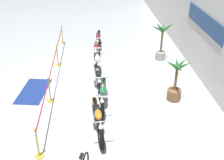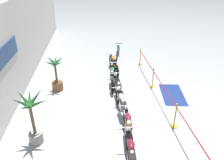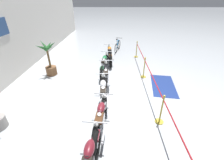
{
  "view_description": "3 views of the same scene",
  "coord_description": "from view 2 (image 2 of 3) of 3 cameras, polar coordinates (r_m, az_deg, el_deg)",
  "views": [
    {
      "loc": [
        10.67,
        0.37,
        5.99
      ],
      "look_at": [
        1.28,
        1.08,
        0.69
      ],
      "focal_mm": 45.0,
      "sensor_mm": 36.0,
      "label": 1
    },
    {
      "loc": [
        -7.87,
        1.71,
        5.41
      ],
      "look_at": [
        1.32,
        0.77,
        0.63
      ],
      "focal_mm": 35.0,
      "sensor_mm": 36.0,
      "label": 2
    },
    {
      "loc": [
        -5.18,
        0.18,
        3.56
      ],
      "look_at": [
        0.2,
        0.27,
        0.56
      ],
      "focal_mm": 24.0,
      "sensor_mm": 36.0,
      "label": 3
    }
  ],
  "objects": [
    {
      "name": "motorcycle_maroon_1",
      "position": [
        7.73,
        4.25,
        -12.41
      ],
      "size": [
        2.19,
        0.62,
        0.96
      ],
      "color": "black",
      "rests_on": "ground"
    },
    {
      "name": "bicycle",
      "position": [
        14.6,
        1.53,
        7.15
      ],
      "size": [
        1.66,
        0.57,
        0.95
      ],
      "color": "black",
      "rests_on": "ground"
    },
    {
      "name": "potted_palm_left_of_row",
      "position": [
        10.86,
        -14.35,
        1.02
      ],
      "size": [
        1.06,
        0.89,
        1.8
      ],
      "color": "brown",
      "rests_on": "ground"
    },
    {
      "name": "stanchion_far_left",
      "position": [
        8.61,
        15.77,
        -6.81
      ],
      "size": [
        8.91,
        0.28,
        1.05
      ],
      "color": "gold",
      "rests_on": "ground"
    },
    {
      "name": "stanchion_mid_left",
      "position": [
        8.62,
        16.07,
        -9.78
      ],
      "size": [
        0.28,
        0.28,
        1.05
      ],
      "color": "gold",
      "rests_on": "ground"
    },
    {
      "name": "motorcycle_maroon_0",
      "position": [
        6.76,
        4.99,
        -19.56
      ],
      "size": [
        2.44,
        0.62,
        0.97
      ],
      "color": "black",
      "rests_on": "ground"
    },
    {
      "name": "motorcycle_green_4",
      "position": [
        11.09,
        0.06,
        0.9
      ],
      "size": [
        2.36,
        0.62,
        0.94
      ],
      "color": "black",
      "rests_on": "ground"
    },
    {
      "name": "stanchion_far_right",
      "position": [
        13.66,
        7.35,
        5.42
      ],
      "size": [
        0.28,
        0.28,
        1.05
      ],
      "color": "gold",
      "rests_on": "ground"
    },
    {
      "name": "motorcycle_orange_5",
      "position": [
        12.43,
        0.47,
        4.01
      ],
      "size": [
        2.28,
        0.62,
        0.98
      ],
      "color": "black",
      "rests_on": "ground"
    },
    {
      "name": "floor_banner",
      "position": [
        10.85,
        15.52,
        -3.62
      ],
      "size": [
        2.13,
        1.3,
        0.01
      ],
      "primitive_type": "cube",
      "rotation": [
        0.0,
        0.0,
        -0.14
      ],
      "color": "navy",
      "rests_on": "ground"
    },
    {
      "name": "ground_plane",
      "position": [
        9.7,
        5.38,
        -6.66
      ],
      "size": [
        120.0,
        120.0,
        0.0
      ],
      "primitive_type": "plane",
      "color": "#B2B7BC"
    },
    {
      "name": "motorcycle_silver_2",
      "position": [
        8.78,
        2.7,
        -6.8
      ],
      "size": [
        2.31,
        0.62,
        0.96
      ],
      "color": "black",
      "rests_on": "ground"
    },
    {
      "name": "motorcycle_black_3",
      "position": [
        10.0,
        1.66,
        -2.22
      ],
      "size": [
        2.24,
        0.62,
        0.95
      ],
      "color": "black",
      "rests_on": "ground"
    },
    {
      "name": "stanchion_mid_right",
      "position": [
        11.1,
        10.56,
        -0.21
      ],
      "size": [
        0.28,
        0.28,
        1.05
      ],
      "color": "gold",
      "rests_on": "ground"
    },
    {
      "name": "potted_palm_right_of_row",
      "position": [
        7.72,
        -20.07,
        -9.37
      ],
      "size": [
        1.15,
        1.12,
        2.0
      ],
      "color": "gray",
      "rests_on": "ground"
    },
    {
      "name": "back_wall",
      "position": [
        9.2,
        -27.18,
        3.13
      ],
      "size": [
        28.0,
        0.29,
        4.2
      ],
      "color": "silver",
      "rests_on": "ground"
    }
  ]
}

